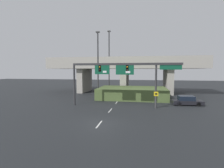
{
  "coord_description": "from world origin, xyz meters",
  "views": [
    {
      "loc": [
        4.16,
        -16.92,
        5.38
      ],
      "look_at": [
        0.0,
        7.13,
        3.44
      ],
      "focal_mm": 28.0,
      "sensor_mm": 36.0,
      "label": 1
    }
  ],
  "objects": [
    {
      "name": "grass_embankment",
      "position": [
        2.3,
        16.62,
        1.01
      ],
      "size": [
        12.76,
        8.17,
        2.02
      ],
      "color": "#4C6033",
      "rests_on": "ground"
    },
    {
      "name": "highway_light_pole_near",
      "position": [
        -3.11,
        21.27,
        7.36
      ],
      "size": [
        0.7,
        0.36,
        13.98
      ],
      "color": "#2D2D30",
      "rests_on": "ground"
    },
    {
      "name": "ground_plane",
      "position": [
        0.0,
        0.0,
        0.0
      ],
      "size": [
        160.0,
        160.0,
        0.0
      ],
      "primitive_type": "plane",
      "color": "black"
    },
    {
      "name": "highway_light_pole_far",
      "position": [
        -3.93,
        14.6,
        6.58
      ],
      "size": [
        0.7,
        0.36,
        12.42
      ],
      "color": "#2D2D30",
      "rests_on": "ground"
    },
    {
      "name": "signal_gantry",
      "position": [
        1.14,
        8.37,
        5.2
      ],
      "size": [
        15.88,
        0.44,
        6.42
      ],
      "color": "#2D2D30",
      "rests_on": "ground"
    },
    {
      "name": "speed_limit_sign",
      "position": [
        6.1,
        7.74,
        1.6
      ],
      "size": [
        0.6,
        0.11,
        2.45
      ],
      "color": "#4C4C4C",
      "rests_on": "ground"
    },
    {
      "name": "parked_sedan_near_right",
      "position": [
        11.02,
        11.28,
        0.66
      ],
      "size": [
        4.51,
        1.95,
        1.42
      ],
      "rotation": [
        0.0,
        0.0,
        0.03
      ],
      "color": "black",
      "rests_on": "ground"
    },
    {
      "name": "lane_markings",
      "position": [
        0.0,
        11.78,
        0.0
      ],
      "size": [
        0.14,
        26.74,
        0.01
      ],
      "color": "silver",
      "rests_on": "ground"
    },
    {
      "name": "overpass_bridge",
      "position": [
        0.0,
        25.19,
        5.71
      ],
      "size": [
        35.67,
        9.85,
        8.32
      ],
      "color": "#A39E93",
      "rests_on": "ground"
    }
  ]
}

